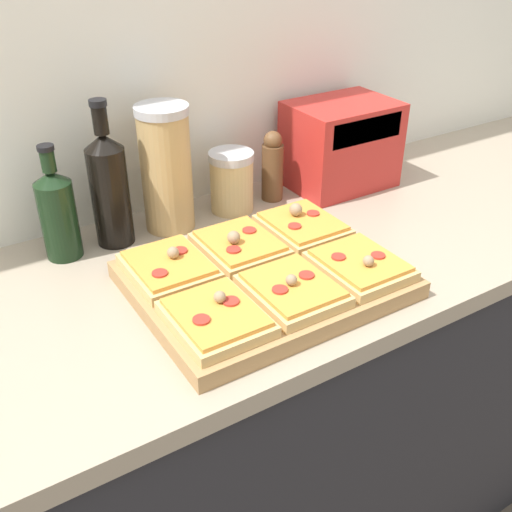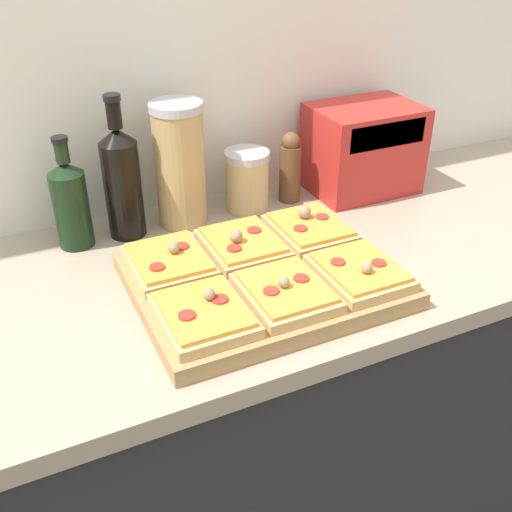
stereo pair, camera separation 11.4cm
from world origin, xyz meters
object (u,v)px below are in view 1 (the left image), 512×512
object	(u,v)px
cutting_board	(264,279)
wine_bottle	(109,187)
grain_jar_tall	(166,169)
grain_jar_short	(232,181)
pepper_mill	(272,167)
olive_oil_bottle	(58,213)
toaster_oven	(341,144)

from	to	relation	value
cutting_board	wine_bottle	bearing A→B (deg)	119.00
wine_bottle	grain_jar_tall	distance (m)	0.13
grain_jar_short	pepper_mill	xyz separation A→B (m)	(0.11, 0.00, 0.01)
cutting_board	grain_jar_tall	world-z (taller)	grain_jar_tall
grain_jar_short	pepper_mill	distance (m)	0.11
cutting_board	grain_jar_short	size ratio (longest dim) A/B	3.34
grain_jar_tall	pepper_mill	distance (m)	0.28
wine_bottle	pepper_mill	distance (m)	0.41
wine_bottle	olive_oil_bottle	bearing A→B (deg)	-180.00
grain_jar_short	toaster_oven	bearing A→B (deg)	-3.17
cutting_board	grain_jar_short	distance (m)	0.34
pepper_mill	toaster_oven	world-z (taller)	toaster_oven
wine_bottle	grain_jar_tall	bearing A→B (deg)	-0.00
grain_jar_tall	pepper_mill	bearing A→B (deg)	0.00
olive_oil_bottle	pepper_mill	xyz separation A→B (m)	(0.52, 0.00, -0.01)
grain_jar_tall	toaster_oven	distance (m)	0.47
pepper_mill	toaster_oven	xyz separation A→B (m)	(0.19, -0.02, 0.02)
grain_jar_tall	pepper_mill	world-z (taller)	grain_jar_tall
wine_bottle	grain_jar_short	bearing A→B (deg)	-0.00
cutting_board	olive_oil_bottle	size ratio (longest dim) A/B	1.99
pepper_mill	toaster_oven	size ratio (longest dim) A/B	0.61
olive_oil_bottle	grain_jar_short	size ratio (longest dim) A/B	1.68
cutting_board	pepper_mill	size ratio (longest dim) A/B	2.78
toaster_oven	grain_jar_short	bearing A→B (deg)	176.83
olive_oil_bottle	grain_jar_tall	bearing A→B (deg)	0.00
grain_jar_short	toaster_oven	distance (m)	0.31
grain_jar_short	toaster_oven	world-z (taller)	toaster_oven
cutting_board	olive_oil_bottle	xyz separation A→B (m)	(-0.29, 0.32, 0.08)
pepper_mill	wine_bottle	bearing A→B (deg)	180.00
olive_oil_bottle	toaster_oven	world-z (taller)	olive_oil_bottle
wine_bottle	toaster_oven	xyz separation A→B (m)	(0.60, -0.02, -0.02)
cutting_board	toaster_oven	xyz separation A→B (m)	(0.42, 0.30, 0.09)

